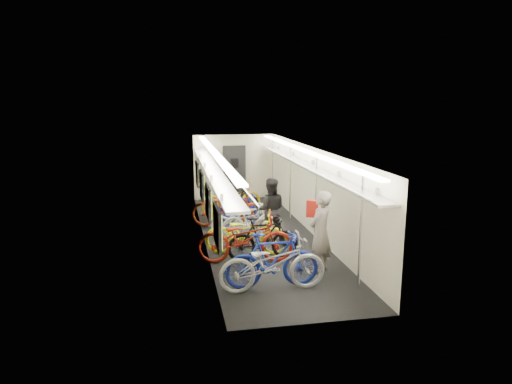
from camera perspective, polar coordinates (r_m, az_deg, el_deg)
name	(u,v)px	position (r m, az deg, el deg)	size (l,w,h in m)	color
train_car_shell	(242,173)	(12.76, -1.76, 2.40)	(10.00, 10.00, 10.00)	black
bicycle_0	(273,264)	(8.95, 2.08, -8.93)	(0.73, 2.11, 1.11)	#B7B6BB
bicycle_1	(272,260)	(9.07, 2.06, -8.52)	(0.54, 1.90, 1.14)	navy
bicycle_2	(245,238)	(10.42, -1.34, -5.82)	(0.76, 2.18, 1.15)	maroon
bicycle_3	(263,238)	(10.62, 0.94, -5.80)	(0.49, 1.72, 1.03)	black
bicycle_4	(247,233)	(10.99, -1.16, -5.14)	(0.70, 2.01, 1.05)	#EFF416
bicycle_5	(250,220)	(12.32, -0.71, -3.53)	(0.45, 1.59, 0.96)	white
bicycle_6	(243,222)	(12.25, -1.65, -3.72)	(0.61, 1.75, 0.92)	#B8BABE
bicycle_7	(240,210)	(13.33, -1.96, -2.25)	(0.48, 1.69, 1.01)	#1B25A4
bicycle_8	(228,208)	(13.33, -3.47, -1.98)	(0.76, 2.17, 1.14)	#9D3211
bicycle_9	(235,202)	(14.33, -2.64, -1.21)	(0.49, 1.74, 1.05)	black
bicycle_10	(232,198)	(14.72, -3.05, -0.78)	(0.72, 2.07, 1.09)	yellow
passenger_near	(320,232)	(9.85, 8.06, -4.99)	(0.65, 0.43, 1.79)	gray
passenger_mid	(270,210)	(11.94, 1.79, -2.23)	(0.82, 0.64, 1.68)	black
backpack	(312,209)	(10.26, 7.05, -2.08)	(0.26, 0.14, 0.38)	#AA1A11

